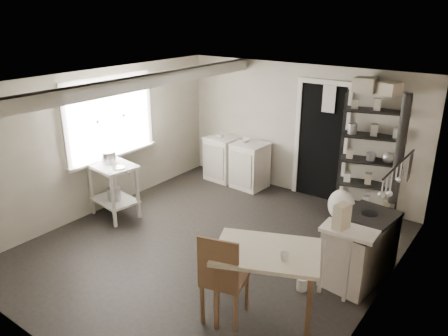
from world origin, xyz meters
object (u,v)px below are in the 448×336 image
Objects in this scene: shelf_rack at (371,159)px; stove at (360,246)px; stockpot at (108,159)px; chair at (225,279)px; prep_table at (114,193)px; base_cabinets at (236,160)px; work_table at (266,286)px; flour_sack at (341,206)px.

shelf_rack is 1.95m from stove.
chair is (2.98, -0.97, -0.45)m from stockpot.
stove is (3.77, 0.64, 0.04)m from prep_table.
base_cabinets is 2.52m from shelf_rack.
shelf_rack reaches higher than base_cabinets.
stockpot is 0.24× the size of work_table.
work_table is (3.32, -0.70, -0.56)m from stockpot.
stockpot is 0.25× the size of stove.
prep_table reaches higher than work_table.
flour_sack is at bearing 32.56° from stockpot.
base_cabinets is at bearing 172.01° from flour_sack.
work_table is (-0.55, -1.32, -0.06)m from stove.
stockpot reaches higher than stove.
stove is at bearing -89.65° from shelf_rack.
work_table is 2.12× the size of flour_sack.
stove is 2.00× the size of flour_sack.
stockpot is at bearing -147.44° from flour_sack.
shelf_rack reaches higher than chair.
work_table is 2.69m from flour_sack.
shelf_rack reaches higher than work_table.
stockpot is at bearing 168.06° from work_table.
work_table is (-0.01, -3.12, -0.57)m from shelf_rack.
stockpot is 0.13× the size of shelf_rack.
stove is at bearing -25.55° from base_cabinets.
base_cabinets is at bearing 166.38° from shelf_rack.
prep_table is 1.72× the size of flour_sack.
stove is 1.43m from work_table.
stockpot is (-0.10, 0.03, 0.54)m from prep_table.
chair is 2.07× the size of flour_sack.
chair reaches higher than stove.
prep_table is 2.44m from base_cabinets.
shelf_rack is 1.88× the size of chair.
stockpot reaches higher than flour_sack.
flour_sack is at bearing 126.87° from stove.
shelf_rack is 3.17m from work_table.
prep_table is at bearing 168.14° from work_table.
stove is 1.82m from chair.
work_table is at bearing -85.16° from flour_sack.
work_table reaches higher than flour_sack.
chair is at bearing -112.54° from stove.
shelf_rack is at bearing 113.88° from stove.
prep_table is at bearing 146.67° from chair.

